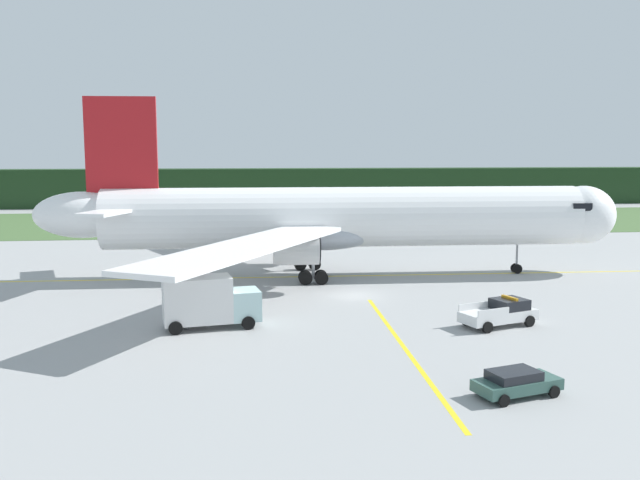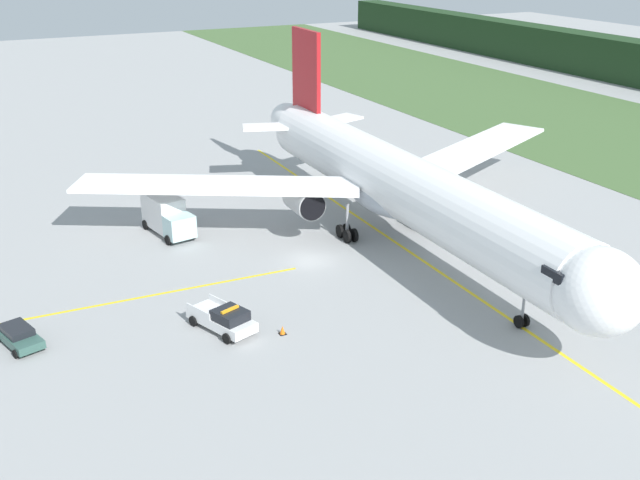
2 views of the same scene
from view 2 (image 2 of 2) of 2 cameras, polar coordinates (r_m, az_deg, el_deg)
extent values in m
plane|color=#989999|center=(64.40, -0.72, -1.52)|extent=(320.00, 320.00, 0.00)
cube|color=yellow|center=(67.85, 5.93, -0.38)|extent=(69.83, 1.74, 0.01)
cube|color=yellow|center=(59.50, -13.41, -4.22)|extent=(0.83, 25.98, 0.01)
cylinder|color=white|center=(65.96, 6.12, 4.08)|extent=(43.75, 6.42, 5.52)
ellipsoid|color=white|center=(49.19, 19.94, -3.57)|extent=(6.19, 5.64, 5.52)
ellipsoid|color=white|center=(86.03, -1.99, 8.70)|extent=(8.92, 4.32, 4.14)
ellipsoid|color=#A9B1BC|center=(68.21, 5.13, 3.38)|extent=(10.97, 6.02, 3.04)
cube|color=black|center=(49.63, 19.05, -1.99)|extent=(1.91, 5.28, 0.70)
cube|color=white|center=(80.52, 11.30, 6.56)|extent=(15.66, 24.71, 0.35)
cylinder|color=#B7B7B7|center=(74.09, 8.81, 4.39)|extent=(3.79, 2.63, 2.56)
cylinder|color=black|center=(72.58, 9.64, 3.96)|extent=(0.17, 2.35, 2.35)
cube|color=white|center=(68.46, -7.67, 4.07)|extent=(16.48, 24.41, 0.35)
cylinder|color=#B7B7B7|center=(67.57, -1.21, 2.92)|extent=(3.79, 2.63, 2.56)
cylinder|color=black|center=(65.92, -0.53, 2.43)|extent=(0.17, 2.35, 2.35)
cube|color=#AC171C|center=(81.74, -1.04, 11.98)|extent=(6.27, 0.57, 9.72)
cube|color=white|center=(84.63, 1.03, 8.88)|extent=(4.47, 7.09, 0.28)
cube|color=white|center=(81.87, -3.42, 8.39)|extent=(4.70, 7.11, 0.28)
cylinder|color=gray|center=(54.87, 14.88, -4.55)|extent=(0.20, 0.20, 2.78)
cylinder|color=black|center=(55.64, 14.95, -5.78)|extent=(0.90, 0.24, 0.90)
cylinder|color=black|center=(55.34, 14.53, -5.89)|extent=(0.90, 0.24, 0.90)
cylinder|color=gray|center=(71.45, 7.17, 2.44)|extent=(0.28, 0.28, 2.78)
cylinder|color=black|center=(71.19, 7.18, 1.17)|extent=(1.21, 0.32, 1.20)
cylinder|color=black|center=(71.55, 7.65, 1.26)|extent=(1.21, 0.32, 1.20)
cylinder|color=black|center=(72.30, 6.59, 1.53)|extent=(1.21, 0.32, 1.20)
cylinder|color=black|center=(72.65, 7.07, 1.61)|extent=(1.21, 0.32, 1.20)
cylinder|color=gray|center=(68.07, 2.03, 1.60)|extent=(0.28, 0.28, 2.78)
cylinder|color=black|center=(68.14, 2.55, 0.36)|extent=(1.21, 0.32, 1.20)
cylinder|color=black|center=(67.84, 2.02, 0.27)|extent=(1.21, 0.32, 1.20)
cylinder|color=black|center=(69.30, 2.01, 0.75)|extent=(1.21, 0.32, 1.20)
cylinder|color=black|center=(69.00, 1.49, 0.66)|extent=(1.21, 0.32, 1.20)
cube|color=silver|center=(53.68, -7.32, -5.89)|extent=(5.69, 3.79, 0.70)
cube|color=black|center=(52.69, -6.69, -5.56)|extent=(2.65, 2.53, 0.70)
cube|color=silver|center=(54.85, -7.40, -4.58)|extent=(2.42, 0.98, 0.45)
cube|color=silver|center=(53.78, -9.03, -5.25)|extent=(2.42, 0.98, 0.45)
cube|color=orange|center=(52.50, -6.71, -5.14)|extent=(0.69, 1.44, 0.16)
cylinder|color=black|center=(53.21, -5.17, -6.49)|extent=(0.80, 0.49, 0.76)
cylinder|color=black|center=(52.02, -6.92, -7.27)|extent=(0.80, 0.49, 0.76)
cylinder|color=black|center=(55.68, -7.65, -5.24)|extent=(0.80, 0.49, 0.76)
cylinder|color=black|center=(54.54, -9.38, -5.96)|extent=(0.80, 0.49, 0.76)
cube|color=silver|center=(68.78, -10.37, 0.98)|extent=(2.29, 2.69, 2.00)
cube|color=silver|center=(71.31, -11.54, 2.10)|extent=(4.79, 3.14, 3.03)
cylinder|color=#99999E|center=(71.10, -11.14, 0.69)|extent=(0.78, 0.23, 1.04)
cylinder|color=#99999E|center=(72.62, -11.75, 1.10)|extent=(0.78, 0.23, 1.04)
cylinder|color=black|center=(69.62, -9.44, 0.43)|extent=(0.93, 0.41, 0.90)
cylinder|color=black|center=(68.67, -11.21, -0.01)|extent=(0.93, 0.41, 0.90)
cylinder|color=black|center=(73.62, -11.13, 1.51)|extent=(0.93, 0.41, 0.90)
cylinder|color=black|center=(72.72, -12.83, 1.11)|extent=(0.93, 0.41, 0.90)
cube|color=#32554C|center=(55.15, -21.44, -6.74)|extent=(4.58, 2.95, 0.55)
cube|color=black|center=(55.11, -21.60, -6.20)|extent=(2.73, 2.20, 0.45)
cylinder|color=black|center=(54.32, -19.90, -7.30)|extent=(0.63, 0.35, 0.60)
cylinder|color=black|center=(53.77, -21.67, -7.88)|extent=(0.63, 0.35, 0.60)
cylinder|color=black|center=(56.80, -21.15, -6.16)|extent=(0.63, 0.35, 0.60)
cube|color=black|center=(53.04, -2.80, -6.97)|extent=(0.49, 0.49, 0.03)
cone|color=orange|center=(52.89, -2.80, -6.67)|extent=(0.38, 0.38, 0.59)
camera|label=1|loc=(69.99, -50.12, 2.76)|focal=38.95mm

